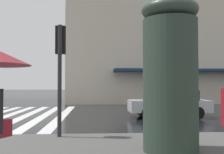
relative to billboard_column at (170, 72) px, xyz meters
The scene contains 5 objects.
zebra_crossing 11.66m from the billboard_column, 34.27° to the left, with size 13.00×6.50×0.01m.
haussmann_block_corner 30.39m from the billboard_column, 19.33° to the right, with size 21.01×28.02×18.40m.
billboard_column is the anchor object (origin of this frame).
traffic_signal_post 3.55m from the billboard_column, 52.43° to the left, with size 0.44×0.30×3.32m.
car_silver 8.38m from the billboard_column, 15.22° to the right, with size 1.85×4.10×1.41m.
Camera 1 is at (-11.85, -4.93, 1.65)m, focal length 44.86 mm.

